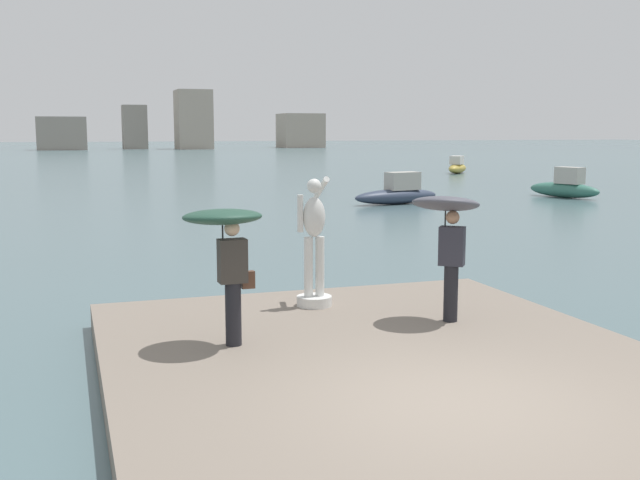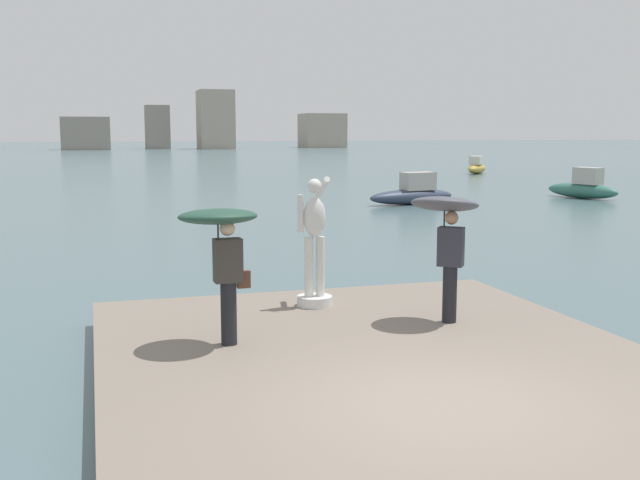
% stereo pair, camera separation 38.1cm
% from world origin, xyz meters
% --- Properties ---
extents(ground_plane, '(400.00, 400.00, 0.00)m').
position_xyz_m(ground_plane, '(0.00, 40.00, 0.00)').
color(ground_plane, '#4C666B').
extents(pier, '(7.26, 9.12, 0.40)m').
position_xyz_m(pier, '(0.00, 1.56, 0.20)').
color(pier, slate).
rests_on(pier, ground).
extents(statue_white_figure, '(0.59, 0.86, 2.18)m').
position_xyz_m(statue_white_figure, '(-0.04, 4.82, 1.34)').
color(statue_white_figure, silver).
rests_on(statue_white_figure, pier).
extents(onlooker_left, '(1.12, 1.13, 1.92)m').
position_xyz_m(onlooker_left, '(-1.91, 2.92, 1.92)').
color(onlooker_left, black).
rests_on(onlooker_left, pier).
extents(onlooker_right, '(1.46, 1.46, 2.02)m').
position_xyz_m(onlooker_right, '(1.60, 3.22, 1.94)').
color(onlooker_right, black).
rests_on(onlooker_right, pier).
extents(boat_near, '(3.18, 3.41, 1.38)m').
position_xyz_m(boat_near, '(25.43, 46.63, 0.52)').
color(boat_near, '#B2993D').
rests_on(boat_near, ground).
extents(boat_mid, '(4.55, 1.85, 1.46)m').
position_xyz_m(boat_mid, '(10.51, 24.81, 0.51)').
color(boat_mid, '#2D384C').
rests_on(boat_mid, ground).
extents(boat_far, '(2.08, 4.21, 1.54)m').
position_xyz_m(boat_far, '(19.87, 25.23, 0.54)').
color(boat_far, '#336B5B').
rests_on(boat_far, ground).
extents(distant_skyline, '(88.60, 14.18, 12.87)m').
position_xyz_m(distant_skyline, '(-4.27, 138.02, 5.11)').
color(distant_skyline, gray).
rests_on(distant_skyline, ground).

